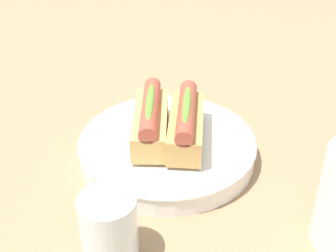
{
  "coord_description": "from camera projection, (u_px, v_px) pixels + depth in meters",
  "views": [
    {
      "loc": [
        0.57,
        0.21,
        0.45
      ],
      "look_at": [
        -0.0,
        0.02,
        0.06
      ],
      "focal_mm": 50.61,
      "sensor_mm": 36.0,
      "label": 1
    }
  ],
  "objects": [
    {
      "name": "hotdog_back",
      "position": [
        186.0,
        123.0,
        0.71
      ],
      "size": [
        0.16,
        0.08,
        0.06
      ],
      "color": "tan",
      "rests_on": "serving_bowl"
    },
    {
      "name": "water_glass",
      "position": [
        109.0,
        230.0,
        0.55
      ],
      "size": [
        0.07,
        0.07,
        0.09
      ],
      "color": "white",
      "rests_on": "ground_plane"
    },
    {
      "name": "hotdog_front",
      "position": [
        150.0,
        121.0,
        0.71
      ],
      "size": [
        0.16,
        0.09,
        0.06
      ],
      "color": "tan",
      "rests_on": "serving_bowl"
    },
    {
      "name": "ground_plane",
      "position": [
        155.0,
        155.0,
        0.75
      ],
      "size": [
        2.4,
        2.4,
        0.0
      ],
      "primitive_type": "plane",
      "color": "#9E7A56"
    },
    {
      "name": "serving_bowl",
      "position": [
        168.0,
        146.0,
        0.74
      ],
      "size": [
        0.27,
        0.27,
        0.04
      ],
      "color": "white",
      "rests_on": "ground_plane"
    }
  ]
}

